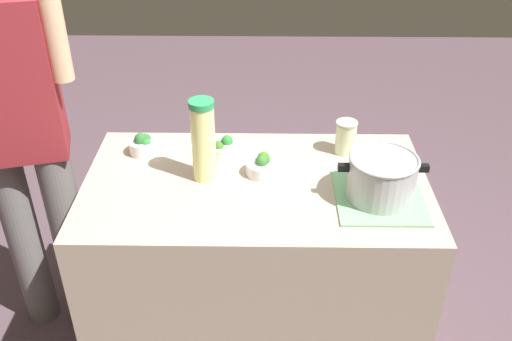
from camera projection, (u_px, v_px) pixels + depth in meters
ground_plane at (256, 338)px, 2.58m from camera, size 8.00×8.00×0.00m
counter_slab at (256, 268)px, 2.35m from camera, size 1.29×0.74×0.86m
dish_cloth at (379, 197)px, 2.03m from camera, size 0.31×0.34×0.01m
cooking_pot at (382, 177)px, 1.98m from camera, size 0.31×0.24×0.16m
lemonade_pitcher at (203, 140)px, 2.05m from camera, size 0.09×0.09×0.32m
mason_jar at (346, 137)px, 2.26m from camera, size 0.09×0.09×0.14m
broccoli_bowl_front at (143, 145)px, 2.27m from camera, size 0.11×0.11×0.09m
broccoli_bowl_center at (222, 148)px, 2.26m from camera, size 0.13×0.13×0.08m
broccoli_bowl_back at (262, 166)px, 2.15m from camera, size 0.12×0.12×0.08m
person_cook at (22, 141)px, 2.20m from camera, size 0.50×0.28×1.70m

